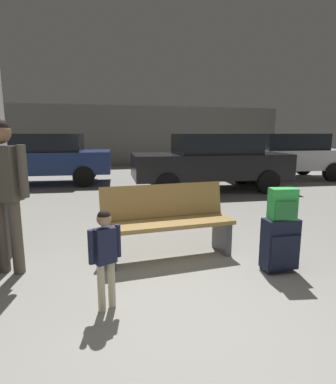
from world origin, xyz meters
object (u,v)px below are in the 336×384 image
at_px(adult, 4,181).
at_px(parked_car_side, 284,155).
at_px(backpack_bright, 283,204).
at_px(parked_car_far, 43,157).
at_px(child, 105,250).
at_px(suitcase, 280,244).
at_px(parked_car_near, 211,160).
at_px(bench, 167,222).

xyz_separation_m(adult, parked_car_side, (7.28, 5.63, -0.22)).
bearing_deg(parked_car_side, adult, -142.29).
relative_size(backpack_bright, parked_car_far, 0.08).
height_order(child, parked_car_far, parked_car_far).
xyz_separation_m(backpack_bright, parked_car_side, (4.40, 6.36, 0.03)).
distance_m(suitcase, backpack_bright, 0.45).
bearing_deg(suitcase, parked_car_near, 76.44).
height_order(backpack_bright, child, backpack_bright).
relative_size(bench, adult, 0.98).
height_order(backpack_bright, parked_car_side, parked_car_side).
relative_size(bench, suitcase, 2.69).
distance_m(backpack_bright, parked_car_near, 5.15).
bearing_deg(parked_car_side, parked_car_near, -156.99).
xyz_separation_m(bench, parked_car_side, (5.49, 5.60, 0.36)).
height_order(bench, parked_car_far, parked_car_far).
relative_size(backpack_bright, adult, 0.20).
distance_m(child, parked_car_far, 7.65).
bearing_deg(child, parked_car_side, 46.53).
xyz_separation_m(backpack_bright, parked_car_near, (1.21, 5.01, 0.03)).
relative_size(parked_car_far, parked_car_near, 1.01).
height_order(adult, parked_car_side, adult).
xyz_separation_m(bench, child, (-0.82, -1.06, 0.11)).
height_order(bench, parked_car_near, parked_car_near).
bearing_deg(parked_car_near, parked_car_side, 23.01).
height_order(adult, parked_car_far, adult).
bearing_deg(parked_car_far, bench, -71.00).
relative_size(suitcase, adult, 0.36).
bearing_deg(child, bench, 52.29).
xyz_separation_m(backpack_bright, adult, (-2.88, 0.73, 0.26)).
height_order(suitcase, parked_car_near, parked_car_near).
relative_size(bench, parked_car_near, 0.39).
bearing_deg(parked_car_far, adult, -86.20).
bearing_deg(parked_car_side, child, -133.47).
bearing_deg(backpack_bright, parked_car_side, 55.34).
relative_size(suitcase, parked_car_side, 0.14).
height_order(suitcase, parked_car_side, parked_car_side).
xyz_separation_m(bench, parked_car_near, (2.30, 4.24, 0.36)).
xyz_separation_m(adult, parked_car_near, (4.09, 4.28, -0.22)).
bearing_deg(parked_car_near, suitcase, -103.56).
height_order(suitcase, child, child).
bearing_deg(child, adult, 133.53).
distance_m(backpack_bright, adult, 2.99).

